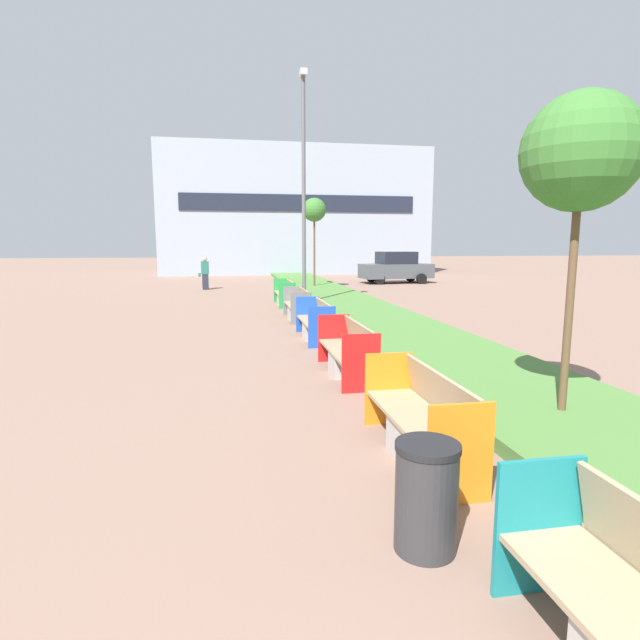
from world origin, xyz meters
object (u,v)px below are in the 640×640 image
at_px(bench_orange_frame, 421,424).
at_px(street_lamp_post, 304,181).
at_px(bench_green_frame, 285,295).
at_px(sapling_tree_near, 581,154).
at_px(pedestrian_walking, 205,273).
at_px(bench_grey_frame, 298,308).
at_px(sapling_tree_far, 314,211).
at_px(litter_bin, 426,497).
at_px(bench_red_frame, 348,355).
at_px(parked_car_distant, 396,268).
at_px(bench_blue_frame, 316,324).

distance_m(bench_orange_frame, street_lamp_post, 13.77).
height_order(bench_orange_frame, bench_green_frame, same).
distance_m(sapling_tree_near, pedestrian_walking, 21.30).
bearing_deg(bench_grey_frame, bench_green_frame, 89.97).
bearing_deg(sapling_tree_far, pedestrian_walking, 173.33).
bearing_deg(sapling_tree_far, bench_grey_frame, -102.19).
relative_size(bench_green_frame, litter_bin, 2.62).
height_order(bench_red_frame, bench_green_frame, same).
relative_size(bench_grey_frame, pedestrian_walking, 1.25).
height_order(bench_grey_frame, litter_bin, bench_grey_frame).
relative_size(street_lamp_post, sapling_tree_far, 1.79).
height_order(street_lamp_post, parked_car_distant, street_lamp_post).
bearing_deg(bench_green_frame, bench_red_frame, -90.00).
distance_m(sapling_tree_far, parked_car_distant, 6.96).
bearing_deg(bench_grey_frame, street_lamp_post, 78.01).
xyz_separation_m(bench_blue_frame, bench_green_frame, (0.00, 7.01, 0.00)).
height_order(sapling_tree_far, pedestrian_walking, sapling_tree_far).
bearing_deg(bench_red_frame, sapling_tree_far, 82.60).
bearing_deg(parked_car_distant, bench_red_frame, -117.22).
distance_m(litter_bin, pedestrian_walking, 22.85).
height_order(bench_orange_frame, bench_blue_frame, same).
relative_size(bench_grey_frame, litter_bin, 2.44).
distance_m(bench_orange_frame, bench_green_frame, 13.94).
xyz_separation_m(bench_green_frame, parked_car_distant, (7.63, 9.59, 0.54)).
xyz_separation_m(street_lamp_post, parked_car_distant, (7.02, 10.41, -3.59)).
distance_m(bench_red_frame, bench_green_frame, 10.45).
distance_m(bench_green_frame, sapling_tree_far, 7.73).
bearing_deg(bench_red_frame, bench_orange_frame, -90.02).
bearing_deg(bench_orange_frame, street_lamp_post, 87.33).
bearing_deg(bench_grey_frame, bench_orange_frame, -90.00).
height_order(litter_bin, street_lamp_post, street_lamp_post).
height_order(bench_blue_frame, litter_bin, bench_blue_frame).
distance_m(bench_orange_frame, parked_car_distant, 24.74).
relative_size(litter_bin, street_lamp_post, 0.10).
height_order(sapling_tree_far, parked_car_distant, sapling_tree_far).
relative_size(sapling_tree_near, parked_car_distant, 0.94).
height_order(bench_green_frame, sapling_tree_near, sapling_tree_near).
bearing_deg(bench_orange_frame, parked_car_distant, 72.03).
xyz_separation_m(bench_grey_frame, street_lamp_post, (0.61, 2.88, 4.14)).
xyz_separation_m(sapling_tree_near, parked_car_distant, (5.43, 22.87, -2.48)).
height_order(bench_orange_frame, parked_car_distant, parked_car_distant).
height_order(bench_green_frame, street_lamp_post, street_lamp_post).
relative_size(bench_red_frame, litter_bin, 2.58).
relative_size(bench_blue_frame, parked_car_distant, 0.50).
distance_m(bench_red_frame, pedestrian_walking, 17.90).
distance_m(bench_green_frame, parked_car_distant, 12.27).
bearing_deg(pedestrian_walking, sapling_tree_near, -74.84).
xyz_separation_m(bench_blue_frame, pedestrian_walking, (-3.33, 14.14, 0.47)).
bearing_deg(litter_bin, bench_grey_frame, 87.16).
xyz_separation_m(litter_bin, street_lamp_post, (1.20, 14.73, 4.08)).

